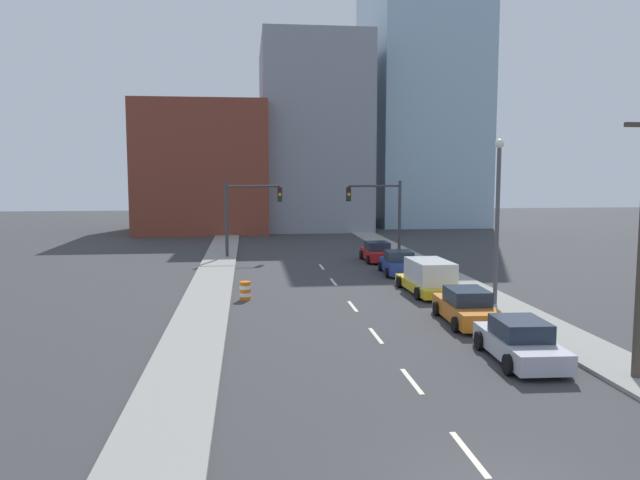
# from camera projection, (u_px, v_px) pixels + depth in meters

# --- Properties ---
(sidewalk_left) EXTENTS (2.44, 89.51, 0.14)m
(sidewalk_left) POSITION_uv_depth(u_px,v_px,m) (224.00, 245.00, 55.76)
(sidewalk_left) COLOR gray
(sidewalk_left) RESTS_ON ground
(sidewalk_right) EXTENTS (2.44, 89.51, 0.14)m
(sidewalk_right) POSITION_uv_depth(u_px,v_px,m) (381.00, 243.00, 57.38)
(sidewalk_right) COLOR gray
(sidewalk_right) RESTS_ON ground
(lane_stripe_at_2m) EXTENTS (0.16, 2.40, 0.01)m
(lane_stripe_at_2m) POSITION_uv_depth(u_px,v_px,m) (469.00, 453.00, 14.34)
(lane_stripe_at_2m) COLOR beige
(lane_stripe_at_2m) RESTS_ON ground
(lane_stripe_at_7m) EXTENTS (0.16, 2.40, 0.01)m
(lane_stripe_at_7m) POSITION_uv_depth(u_px,v_px,m) (412.00, 381.00, 19.36)
(lane_stripe_at_7m) COLOR beige
(lane_stripe_at_7m) RESTS_ON ground
(lane_stripe_at_13m) EXTENTS (0.16, 2.40, 0.01)m
(lane_stripe_at_13m) POSITION_uv_depth(u_px,v_px,m) (376.00, 336.00, 24.77)
(lane_stripe_at_13m) COLOR beige
(lane_stripe_at_13m) RESTS_ON ground
(lane_stripe_at_18m) EXTENTS (0.16, 2.40, 0.01)m
(lane_stripe_at_18m) POSITION_uv_depth(u_px,v_px,m) (353.00, 306.00, 30.25)
(lane_stripe_at_18m) COLOR beige
(lane_stripe_at_18m) RESTS_ON ground
(lane_stripe_at_25m) EXTENTS (0.16, 2.40, 0.01)m
(lane_stripe_at_25m) POSITION_uv_depth(u_px,v_px,m) (333.00, 282.00, 37.04)
(lane_stripe_at_25m) COLOR beige
(lane_stripe_at_25m) RESTS_ON ground
(lane_stripe_at_31m) EXTENTS (0.16, 2.40, 0.01)m
(lane_stripe_at_31m) POSITION_uv_depth(u_px,v_px,m) (322.00, 267.00, 43.01)
(lane_stripe_at_31m) COLOR beige
(lane_stripe_at_31m) RESTS_ON ground
(building_brick_left) EXTENTS (14.00, 16.00, 14.01)m
(building_brick_left) POSITION_uv_depth(u_px,v_px,m) (204.00, 168.00, 70.49)
(building_brick_left) COLOR brown
(building_brick_left) RESTS_ON ground
(building_office_center) EXTENTS (12.00, 20.00, 21.70)m
(building_office_center) POSITION_uv_depth(u_px,v_px,m) (311.00, 137.00, 75.46)
(building_office_center) COLOR gray
(building_office_center) RESTS_ON ground
(building_glass_right) EXTENTS (13.00, 20.00, 37.53)m
(building_glass_right) POSITION_uv_depth(u_px,v_px,m) (419.00, 77.00, 80.21)
(building_glass_right) COLOR #99B7CC
(building_glass_right) RESTS_ON ground
(traffic_signal_left) EXTENTS (4.33, 0.35, 5.86)m
(traffic_signal_left) POSITION_uv_depth(u_px,v_px,m) (243.00, 208.00, 47.15)
(traffic_signal_left) COLOR #38383D
(traffic_signal_left) RESTS_ON ground
(traffic_signal_right) EXTENTS (4.33, 0.35, 5.86)m
(traffic_signal_right) POSITION_uv_depth(u_px,v_px,m) (384.00, 207.00, 48.39)
(traffic_signal_right) COLOR #38383D
(traffic_signal_right) RESTS_ON ground
(traffic_barrel) EXTENTS (0.56, 0.56, 0.95)m
(traffic_barrel) POSITION_uv_depth(u_px,v_px,m) (245.00, 291.00, 31.70)
(traffic_barrel) COLOR orange
(traffic_barrel) RESTS_ON ground
(street_lamp) EXTENTS (0.44, 0.44, 8.04)m
(street_lamp) POSITION_uv_depth(u_px,v_px,m) (498.00, 210.00, 29.73)
(street_lamp) COLOR #4C4C51
(street_lamp) RESTS_ON ground
(sedan_silver) EXTENTS (2.25, 4.72, 1.46)m
(sedan_silver) POSITION_uv_depth(u_px,v_px,m) (520.00, 342.00, 21.34)
(sedan_silver) COLOR #B2B2BC
(sedan_silver) RESTS_ON ground
(sedan_orange) EXTENTS (2.21, 4.86, 1.50)m
(sedan_orange) POSITION_uv_depth(u_px,v_px,m) (467.00, 308.00, 26.78)
(sedan_orange) COLOR orange
(sedan_orange) RESTS_ON ground
(box_truck_yellow) EXTENTS (2.56, 5.64, 1.81)m
(box_truck_yellow) POSITION_uv_depth(u_px,v_px,m) (429.00, 277.00, 33.41)
(box_truck_yellow) COLOR gold
(box_truck_yellow) RESTS_ON ground
(sedan_blue) EXTENTS (2.31, 4.46, 1.49)m
(sedan_blue) POSITION_uv_depth(u_px,v_px,m) (399.00, 264.00, 39.93)
(sedan_blue) COLOR navy
(sedan_blue) RESTS_ON ground
(sedan_red) EXTENTS (2.10, 4.25, 1.44)m
(sedan_red) POSITION_uv_depth(u_px,v_px,m) (377.00, 252.00, 45.66)
(sedan_red) COLOR red
(sedan_red) RESTS_ON ground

